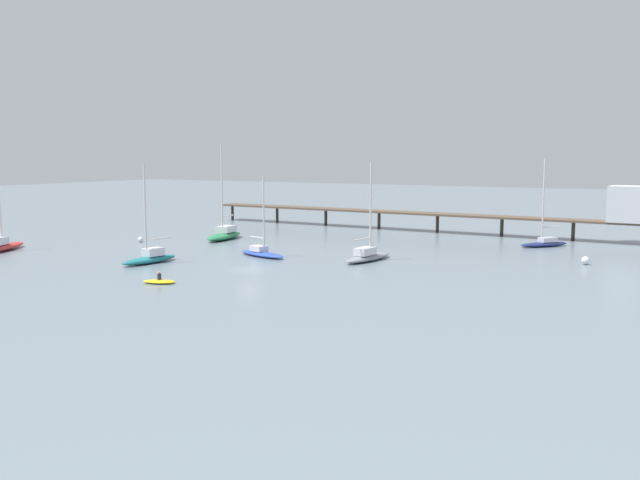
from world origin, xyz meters
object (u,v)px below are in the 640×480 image
(sailboat_teal, at_px, (150,257))
(sailboat_gray, at_px, (368,255))
(sailboat_blue, at_px, (262,252))
(sailboat_green, at_px, (224,234))
(dinghy_yellow, at_px, (159,281))
(mooring_buoy_mid, at_px, (141,240))
(sailboat_navy, at_px, (545,241))
(mooring_buoy_near, at_px, (585,260))
(pier, at_px, (511,209))

(sailboat_teal, relative_size, sailboat_gray, 0.98)
(sailboat_blue, xyz_separation_m, sailboat_green, (-13.90, 11.11, 0.24))
(sailboat_teal, relative_size, dinghy_yellow, 3.20)
(sailboat_gray, distance_m, sailboat_green, 27.44)
(sailboat_blue, height_order, mooring_buoy_mid, sailboat_blue)
(sailboat_navy, xyz_separation_m, mooring_buoy_mid, (-49.02, -22.44, -0.31))
(sailboat_teal, relative_size, sailboat_navy, 0.95)
(sailboat_teal, xyz_separation_m, sailboat_gray, (20.18, 13.25, -0.02))
(sailboat_teal, distance_m, sailboat_green, 22.17)
(sailboat_blue, relative_size, mooring_buoy_mid, 12.76)
(mooring_buoy_near, bearing_deg, dinghy_yellow, -136.36)
(sailboat_blue, bearing_deg, sailboat_green, 141.35)
(sailboat_navy, bearing_deg, sailboat_green, -161.00)
(pier, height_order, sailboat_green, sailboat_green)
(dinghy_yellow, bearing_deg, mooring_buoy_near, 43.64)
(sailboat_green, bearing_deg, dinghy_yellow, -62.94)
(mooring_buoy_mid, bearing_deg, sailboat_navy, 24.60)
(sailboat_teal, height_order, sailboat_gray, sailboat_gray)
(dinghy_yellow, relative_size, mooring_buoy_mid, 4.55)
(sailboat_teal, xyz_separation_m, sailboat_blue, (7.86, 10.22, -0.15))
(sailboat_navy, distance_m, sailboat_green, 43.42)
(sailboat_teal, distance_m, dinghy_yellow, 12.66)
(sailboat_blue, xyz_separation_m, sailboat_gray, (12.32, 3.03, 0.13))
(dinghy_yellow, xyz_separation_m, mooring_buoy_mid, (-23.26, 21.64, 0.17))
(sailboat_teal, height_order, mooring_buoy_mid, sailboat_teal)
(sailboat_teal, bearing_deg, pier, 57.42)
(sailboat_green, distance_m, mooring_buoy_mid, 11.52)
(sailboat_gray, relative_size, mooring_buoy_mid, 14.81)
(sailboat_green, height_order, mooring_buoy_mid, sailboat_green)
(pier, height_order, dinghy_yellow, pier)
(pier, relative_size, sailboat_navy, 6.35)
(dinghy_yellow, bearing_deg, sailboat_green, 117.06)
(sailboat_blue, height_order, mooring_buoy_near, sailboat_blue)
(sailboat_teal, distance_m, sailboat_navy, 49.84)
(sailboat_gray, bearing_deg, pier, 75.27)
(sailboat_navy, relative_size, mooring_buoy_mid, 15.32)
(sailboat_navy, bearing_deg, mooring_buoy_mid, -155.40)
(pier, relative_size, sailboat_gray, 6.57)
(pier, bearing_deg, sailboat_blue, -120.97)
(sailboat_navy, bearing_deg, dinghy_yellow, -120.30)
(dinghy_yellow, height_order, mooring_buoy_mid, dinghy_yellow)
(sailboat_teal, xyz_separation_m, mooring_buoy_mid, (-14.00, 13.02, -0.35))
(sailboat_gray, xyz_separation_m, mooring_buoy_mid, (-34.18, -0.23, -0.33))
(pier, distance_m, mooring_buoy_near, 25.96)
(sailboat_teal, bearing_deg, sailboat_navy, 45.37)
(mooring_buoy_mid, bearing_deg, sailboat_green, 46.24)
(pier, height_order, sailboat_navy, sailboat_navy)
(sailboat_green, bearing_deg, sailboat_gray, -17.14)
(mooring_buoy_mid, xyz_separation_m, mooring_buoy_near, (55.95, 9.54, 0.07))
(sailboat_teal, height_order, sailboat_navy, sailboat_navy)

